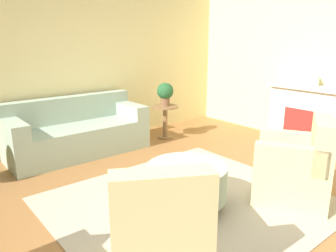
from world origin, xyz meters
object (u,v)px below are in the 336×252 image
(couch, at_px, (78,133))
(armchair_right, at_px, (296,169))
(side_table, at_px, (165,117))
(vase_mantel_near, at_px, (314,80))
(potted_plant_on_side_table, at_px, (165,92))
(armchair_left, at_px, (158,233))
(ottoman_table, at_px, (187,181))

(couch, relative_size, armchair_right, 2.13)
(side_table, distance_m, vase_mantel_near, 2.55)
(armchair_right, relative_size, potted_plant_on_side_table, 2.41)
(couch, height_order, vase_mantel_near, vase_mantel_near)
(couch, height_order, armchair_left, armchair_left)
(armchair_right, bearing_deg, armchair_left, 180.00)
(couch, relative_size, potted_plant_on_side_table, 5.14)
(armchair_left, relative_size, vase_mantel_near, 4.10)
(potted_plant_on_side_table, bearing_deg, ottoman_table, -123.79)
(ottoman_table, xyz_separation_m, side_table, (1.42, 2.12, 0.10))
(couch, bearing_deg, potted_plant_on_side_table, -9.15)
(side_table, relative_size, potted_plant_on_side_table, 1.46)
(potted_plant_on_side_table, bearing_deg, armchair_right, -97.66)
(armchair_left, height_order, armchair_right, same)
(side_table, bearing_deg, armchair_right, -97.66)
(armchair_right, bearing_deg, couch, 111.63)
(ottoman_table, bearing_deg, vase_mantel_near, 4.96)
(couch, relative_size, armchair_left, 2.13)
(armchair_left, bearing_deg, vase_mantel_near, 13.11)
(potted_plant_on_side_table, bearing_deg, couch, 170.85)
(armchair_right, xyz_separation_m, vase_mantel_near, (1.98, 0.91, 0.73))
(side_table, bearing_deg, armchair_left, -129.69)
(couch, xyz_separation_m, armchair_left, (-0.73, -3.01, 0.05))
(couch, xyz_separation_m, potted_plant_on_side_table, (1.57, -0.25, 0.51))
(couch, distance_m, vase_mantel_near, 3.89)
(ottoman_table, bearing_deg, armchair_left, -143.62)
(side_table, bearing_deg, vase_mantel_near, -49.10)
(side_table, height_order, vase_mantel_near, vase_mantel_near)
(armchair_right, height_order, vase_mantel_near, vase_mantel_near)
(side_table, bearing_deg, potted_plant_on_side_table, 0.00)
(armchair_left, height_order, side_table, armchair_left)
(ottoman_table, height_order, potted_plant_on_side_table, potted_plant_on_side_table)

